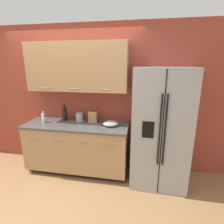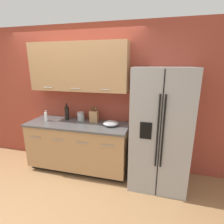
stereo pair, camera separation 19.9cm
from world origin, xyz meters
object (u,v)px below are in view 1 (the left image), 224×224
at_px(refrigerator, 160,128).
at_px(knife_block, 93,116).
at_px(mixing_bowl, 111,123).
at_px(steel_canister, 79,117).
at_px(soap_dispenser, 43,118).
at_px(wine_bottle, 65,113).

height_order(refrigerator, knife_block, refrigerator).
bearing_deg(mixing_bowl, steel_canister, 166.98).
height_order(soap_dispenser, mixing_bowl, soap_dispenser).
bearing_deg(mixing_bowl, soap_dispenser, -178.17).
bearing_deg(refrigerator, wine_bottle, 172.87).
xyz_separation_m(refrigerator, mixing_bowl, (-0.81, 0.08, 0.00)).
xyz_separation_m(wine_bottle, mixing_bowl, (0.89, -0.13, -0.10)).
bearing_deg(soap_dispenser, steel_canister, 16.35).
height_order(knife_block, mixing_bowl, knife_block).
height_order(refrigerator, wine_bottle, refrigerator).
xyz_separation_m(knife_block, steel_canister, (-0.27, 0.02, -0.03)).
relative_size(wine_bottle, steel_canister, 1.78).
distance_m(steel_canister, mixing_bowl, 0.63).
relative_size(refrigerator, wine_bottle, 6.14).
xyz_separation_m(knife_block, soap_dispenser, (-0.89, -0.16, -0.03)).
relative_size(knife_block, wine_bottle, 0.97).
height_order(refrigerator, soap_dispenser, refrigerator).
bearing_deg(soap_dispenser, mixing_bowl, 1.83).
bearing_deg(steel_canister, knife_block, -5.00).
relative_size(refrigerator, soap_dispenser, 9.30).
relative_size(wine_bottle, soap_dispenser, 1.51).
height_order(refrigerator, steel_canister, refrigerator).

